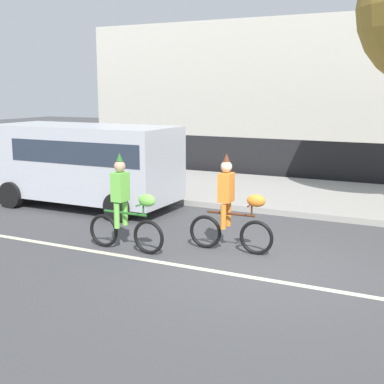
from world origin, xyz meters
name	(u,v)px	position (x,y,z in m)	size (l,w,h in m)	color
ground_plane	(258,268)	(0.00, 0.00, 0.00)	(80.00, 80.00, 0.00)	#424244
road_centre_line	(248,277)	(0.00, -0.50, 0.00)	(36.00, 0.14, 0.01)	beige
sidewalk_curb	(336,198)	(0.00, 6.50, 0.07)	(60.00, 5.00, 0.15)	#9E9B93
fence_line	(356,164)	(0.00, 9.40, 0.70)	(40.00, 0.08, 1.40)	black
parade_cyclist_lime	(126,209)	(-2.67, -0.15, 0.84)	(1.72, 0.50, 1.92)	black
parade_cyclist_orange	(231,209)	(-0.82, 0.71, 0.84)	(1.72, 0.50, 1.92)	black
parked_van_silver	(87,160)	(-5.78, 2.70, 1.28)	(5.00, 2.22, 2.18)	silver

